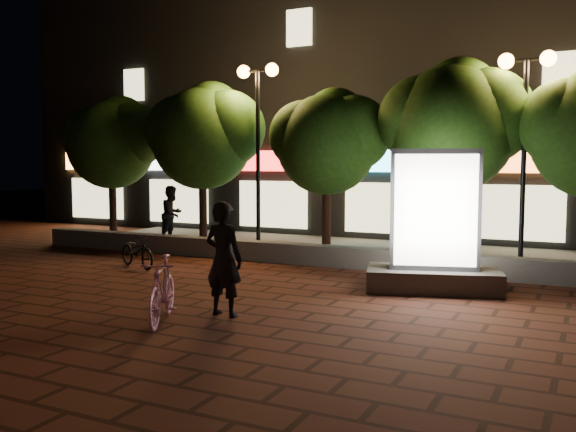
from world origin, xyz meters
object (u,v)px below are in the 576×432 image
Objects in this scene: tree_right at (455,121)px; pedestrian at (172,214)px; tree_left at (205,132)px; tree_mid at (329,138)px; rider at (224,259)px; scooter_parked at (137,251)px; tree_far_left at (114,139)px; scooter_pink at (162,290)px; street_lamp_right at (526,104)px; ad_kiosk at (434,234)px; street_lamp_left at (258,109)px.

tree_right is 2.89× the size of pedestrian.
tree_left is 1.09× the size of tree_mid.
scooter_parked is at bearing -31.39° from rider.
scooter_pink is at bearing -44.52° from tree_far_left.
street_lamp_right reaches higher than rider.
scooter_parked is at bearing -157.60° from street_lamp_right.
ad_kiosk is at bearing -63.07° from scooter_parked.
tree_right reaches higher than rider.
scooter_pink is at bearing -121.99° from street_lamp_right.
tree_far_left is at bearing 177.24° from street_lamp_left.
street_lamp_right reaches higher than scooter_parked.
street_lamp_right reaches higher than ad_kiosk.
tree_left is 0.98× the size of street_lamp_right.
street_lamp_right is at bearing -1.68° from tree_left.
street_lamp_right is (1.64, -0.26, 0.33)m from tree_right.
street_lamp_left is at bearing -177.19° from tree_right.
tree_right is 9.02m from pedestrian.
pedestrian is at bearing 173.32° from street_lamp_left.
rider is at bearing -82.06° from tree_mid.
rider is at bearing -102.34° from scooter_parked.
ad_kiosk is 1.86× the size of scooter_parked.
street_lamp_left is at bearing 152.37° from ad_kiosk.
tree_right is at bearing -38.42° from scooter_parked.
ad_kiosk is at bearing -27.63° from street_lamp_left.
rider is (0.64, 0.82, 0.43)m from scooter_pink.
tree_left is 4.85m from scooter_parked.
street_lamp_left reaches higher than tree_mid.
street_lamp_left is at bearing 0.26° from scooter_parked.
tree_right is (3.31, 0.00, 0.35)m from tree_mid.
street_lamp_right is (7.00, 0.00, -0.13)m from street_lamp_left.
tree_right reaches higher than scooter_pink.
tree_right is at bearing 170.90° from street_lamp_right.
scooter_parked is at bearing -82.31° from tree_left.
pedestrian is at bearing 178.70° from tree_mid.
pedestrian is at bearing 100.26° from scooter_pink.
ad_kiosk is (5.65, -2.96, -2.89)m from street_lamp_left.
tree_right is at bearing 95.28° from ad_kiosk.
tree_far_left is 1.03× the size of tree_mid.
tree_far_left is 12.47m from street_lamp_right.
street_lamp_left is 3.35× the size of scooter_parked.
tree_left is 2.05m from street_lamp_left.
street_lamp_right is 2.84× the size of pedestrian.
tree_right reaches higher than tree_left.
tree_far_left is 0.95× the size of tree_left.
street_lamp_left is at bearing -172.69° from tree_mid.
tree_left reaches higher than scooter_pink.
scooter_parked is at bearing -175.82° from ad_kiosk.
tree_left is at bearing 172.30° from street_lamp_left.
tree_far_left is 7.50m from tree_mid.
scooter_parked is at bearing -133.02° from tree_mid.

